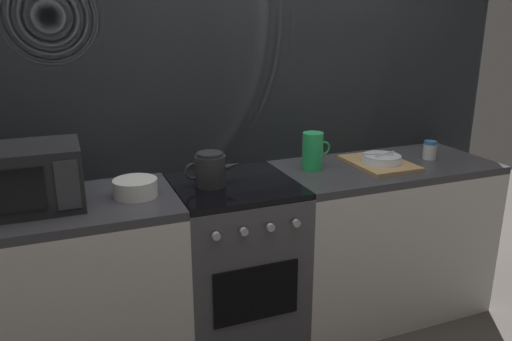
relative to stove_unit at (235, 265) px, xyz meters
The scene contains 11 objects.
ground_plane 0.45m from the stove_unit, 90.00° to the left, with size 8.00×8.00×0.00m, color #47423D.
back_wall 0.82m from the stove_unit, 90.00° to the left, with size 3.60×0.05×2.40m.
counter_left 0.90m from the stove_unit, behind, with size 1.20×0.60×0.90m.
stove_unit is the anchor object (origin of this frame).
counter_right 0.90m from the stove_unit, ahead, with size 1.20×0.60×0.90m.
microwave 1.10m from the stove_unit, behind, with size 0.46×0.35×0.27m.
kettle 0.54m from the stove_unit, behind, with size 0.28×0.15×0.17m.
mixing_bowl 0.69m from the stove_unit, behind, with size 0.20×0.20×0.08m, color silver.
pitcher 0.73m from the stove_unit, ahead, with size 0.16×0.11×0.20m.
dish_pile 0.97m from the stove_unit, ahead, with size 0.30×0.40×0.07m.
spice_jar 1.29m from the stove_unit, ahead, with size 0.08×0.08×0.10m.
Camera 1 is at (-0.76, -2.22, 1.69)m, focal length 35.21 mm.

